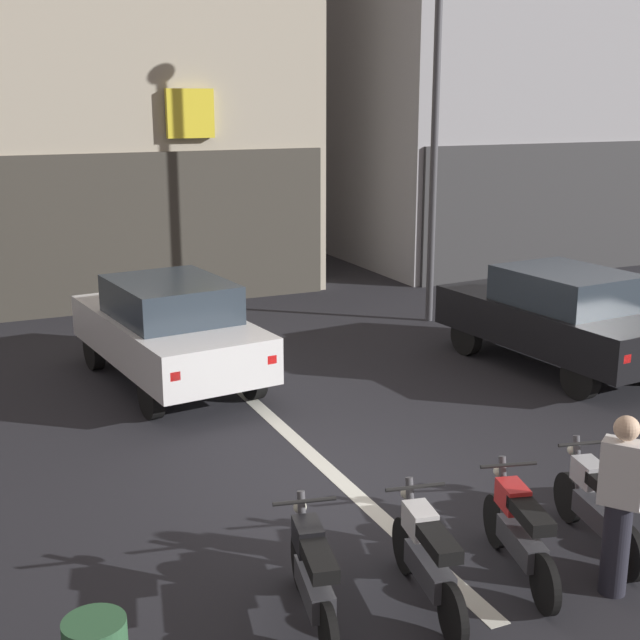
{
  "coord_description": "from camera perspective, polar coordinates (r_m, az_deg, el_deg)",
  "views": [
    {
      "loc": [
        -4.0,
        -8.15,
        4.29
      ],
      "look_at": [
        0.6,
        2.0,
        1.4
      ],
      "focal_mm": 48.58,
      "sensor_mm": 36.0,
      "label": 1
    }
  ],
  "objects": [
    {
      "name": "ground_plane",
      "position": [
        10.04,
        1.6,
        -10.76
      ],
      "size": [
        120.0,
        120.0,
        0.0
      ],
      "primitive_type": "plane",
      "color": "#232328"
    },
    {
      "name": "motorcycle_silver_row_right_mid",
      "position": [
        8.98,
        17.78,
        -11.47
      ],
      "size": [
        0.57,
        1.64,
        0.98
      ],
      "color": "black",
      "rests_on": "ground"
    },
    {
      "name": "building_far_right",
      "position": [
        25.46,
        9.72,
        18.45
      ],
      "size": [
        8.0,
        8.56,
        12.26
      ],
      "color": "#9E9EA3",
      "rests_on": "ground"
    },
    {
      "name": "motorcycle_white_row_left_mid",
      "position": [
        7.75,
        7.06,
        -15.2
      ],
      "size": [
        0.55,
        1.66,
        0.98
      ],
      "color": "black",
      "rests_on": "ground"
    },
    {
      "name": "building_mid_block",
      "position": [
        21.46,
        -15.25,
        16.07
      ],
      "size": [
        8.95,
        7.42,
        10.13
      ],
      "color": "#B2A893",
      "rests_on": "ground"
    },
    {
      "name": "motorcycle_black_row_leftmost",
      "position": [
        7.46,
        -0.48,
        -16.37
      ],
      "size": [
        0.56,
        1.65,
        0.98
      ],
      "color": "black",
      "rests_on": "ground"
    },
    {
      "name": "lane_centre_line",
      "position": [
        15.32,
        -8.26,
        -1.87
      ],
      "size": [
        0.2,
        18.0,
        0.01
      ],
      "primitive_type": "cube",
      "color": "silver",
      "rests_on": "ground"
    },
    {
      "name": "person_by_motorcycles",
      "position": [
        8.1,
        19.13,
        -11.4
      ],
      "size": [
        0.39,
        0.42,
        1.67
      ],
      "color": "#23232D",
      "rests_on": "ground"
    },
    {
      "name": "motorcycle_red_row_centre",
      "position": [
        8.31,
        12.99,
        -13.34
      ],
      "size": [
        0.6,
        1.63,
        0.98
      ],
      "color": "black",
      "rests_on": "ground"
    },
    {
      "name": "car_white_crossing_near",
      "position": [
        13.3,
        -9.95,
        -0.52
      ],
      "size": [
        2.23,
        4.28,
        1.64
      ],
      "color": "black",
      "rests_on": "ground"
    },
    {
      "name": "car_black_parked_kerbside",
      "position": [
        14.37,
        15.47,
        0.29
      ],
      "size": [
        2.13,
        4.24,
        1.64
      ],
      "color": "black",
      "rests_on": "ground"
    },
    {
      "name": "street_lamp",
      "position": [
        16.66,
        7.64,
        14.2
      ],
      "size": [
        0.36,
        0.36,
        6.98
      ],
      "color": "#47474C",
      "rests_on": "ground"
    }
  ]
}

